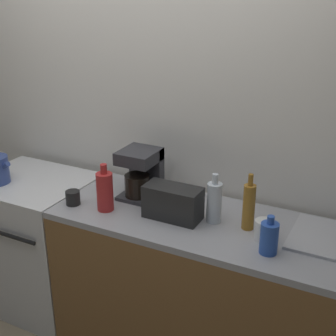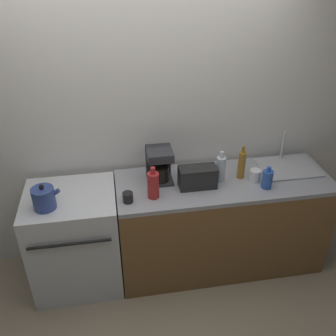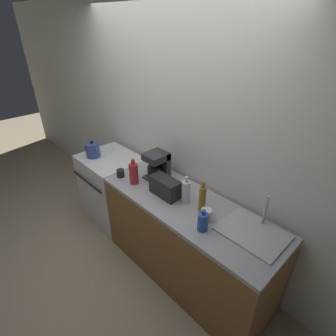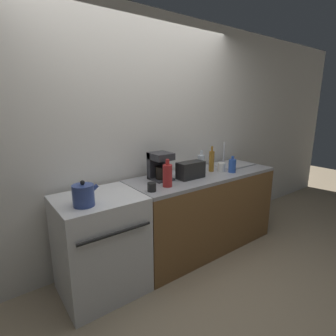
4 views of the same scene
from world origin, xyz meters
name	(u,v)px [view 3 (image 3 of 4)]	position (x,y,z in m)	size (l,w,h in m)	color
ground_plane	(125,254)	(0.00, 0.00, 0.00)	(12.00, 12.00, 0.00)	tan
wall_back	(169,132)	(0.00, 0.69, 1.30)	(8.00, 0.05, 2.60)	silver
stove	(113,188)	(-0.63, 0.30, 0.46)	(0.72, 0.65, 0.90)	silver
counter_block	(186,241)	(0.64, 0.32, 0.45)	(1.79, 0.64, 0.90)	brown
kettle	(93,150)	(-0.78, 0.18, 0.99)	(0.21, 0.17, 0.21)	#33478C
toaster	(165,187)	(0.39, 0.27, 0.99)	(0.30, 0.14, 0.18)	black
coffee_maker	(158,165)	(0.11, 0.43, 1.05)	(0.20, 0.22, 0.28)	#333338
sink_tray	(253,231)	(1.23, 0.42, 0.92)	(0.49, 0.38, 0.28)	#B7B7BC
bottle_amber	(202,199)	(0.78, 0.34, 1.03)	(0.06, 0.06, 0.29)	#9E6B23
bottle_blue	(203,221)	(0.93, 0.16, 0.98)	(0.08, 0.08, 0.19)	#2D56B7
bottle_red	(134,173)	(0.02, 0.18, 1.01)	(0.09, 0.09, 0.27)	#B72828
bottle_clear	(186,192)	(0.60, 0.33, 1.01)	(0.08, 0.08, 0.27)	silver
cup_white	(206,215)	(0.88, 0.27, 0.95)	(0.09, 0.09, 0.10)	white
cup_black	(120,173)	(-0.17, 0.16, 0.94)	(0.08, 0.08, 0.08)	black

